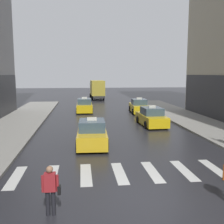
{
  "coord_description": "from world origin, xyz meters",
  "views": [
    {
      "loc": [
        -2.49,
        -8.87,
        4.53
      ],
      "look_at": [
        -0.55,
        8.0,
        2.14
      ],
      "focal_mm": 43.55,
      "sensor_mm": 36.0,
      "label": 1
    }
  ],
  "objects": [
    {
      "name": "taxi_lead",
      "position": [
        -1.81,
        8.16,
        0.72
      ],
      "size": [
        2.05,
        4.6,
        1.8
      ],
      "color": "gold",
      "rests_on": "ground"
    },
    {
      "name": "pedestrian_with_handbag",
      "position": [
        -3.49,
        -0.47,
        0.93
      ],
      "size": [
        0.6,
        0.24,
        1.65
      ],
      "color": "black",
      "rests_on": "ground"
    },
    {
      "name": "box_truck",
      "position": [
        0.39,
        39.51,
        1.85
      ],
      "size": [
        2.4,
        7.59,
        3.35
      ],
      "color": "#2D2D2D",
      "rests_on": "ground"
    },
    {
      "name": "crosswalk_markings",
      "position": [
        -0.0,
        3.0,
        0.0
      ],
      "size": [
        11.3,
        2.8,
        0.01
      ],
      "color": "silver",
      "rests_on": "ground"
    },
    {
      "name": "ground_plane",
      "position": [
        0.0,
        0.0,
        0.0
      ],
      "size": [
        160.0,
        160.0,
        0.0
      ],
      "primitive_type": "plane",
      "color": "#26262B"
    },
    {
      "name": "taxi_third",
      "position": [
        4.25,
        22.08,
        0.72
      ],
      "size": [
        2.09,
        4.61,
        1.8
      ],
      "color": "yellow",
      "rests_on": "ground"
    },
    {
      "name": "taxi_second",
      "position": [
        3.67,
        14.16,
        0.72
      ],
      "size": [
        2.05,
        4.6,
        1.8
      ],
      "color": "yellow",
      "rests_on": "ground"
    },
    {
      "name": "taxi_fourth",
      "position": [
        -2.08,
        23.47,
        0.72
      ],
      "size": [
        1.97,
        4.56,
        1.8
      ],
      "color": "yellow",
      "rests_on": "ground"
    }
  ]
}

